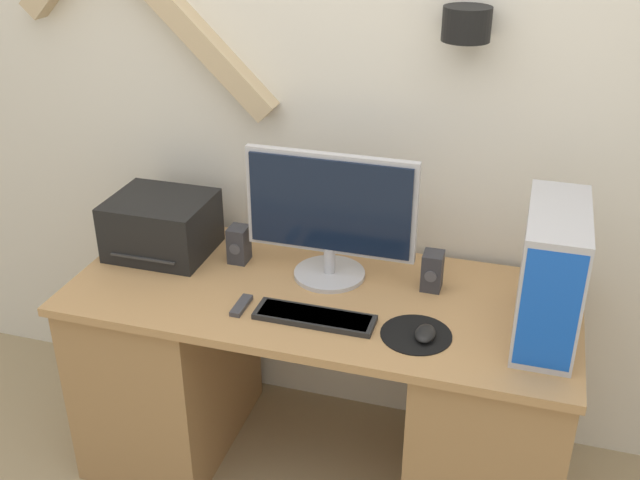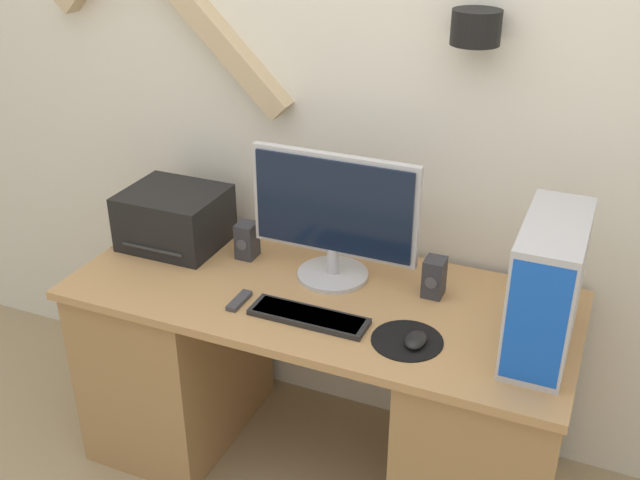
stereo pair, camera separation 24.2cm
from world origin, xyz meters
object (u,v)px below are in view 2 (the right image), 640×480
monitor (333,213)px  computer_tower (547,287)px  remote_control (239,301)px  keyboard (309,316)px  mouse (416,340)px  printer (175,218)px  speaker_left (247,240)px  speaker_right (434,277)px

monitor → computer_tower: (0.72, -0.15, -0.04)m
monitor → remote_control: (-0.22, -0.28, -0.23)m
monitor → keyboard: 0.37m
monitor → mouse: bearing=-36.7°
keyboard → printer: size_ratio=1.08×
computer_tower → printer: (-1.36, 0.15, -0.10)m
monitor → mouse: size_ratio=6.05×
mouse → speaker_left: size_ratio=0.73×
printer → speaker_right: printer is taller
printer → remote_control: size_ratio=2.93×
monitor → remote_control: 0.43m
mouse → speaker_left: (-0.73, 0.30, 0.05)m
speaker_left → remote_control: speaker_left is taller
speaker_right → remote_control: speaker_right is taller
printer → remote_control: printer is taller
computer_tower → speaker_left: 1.08m
keyboard → speaker_right: speaker_right is taller
speaker_right → mouse: bearing=-84.3°
remote_control → speaker_left: bearing=113.1°
printer → keyboard: bearing=-22.9°
speaker_left → speaker_right: size_ratio=1.00×
printer → speaker_left: 0.30m
speaker_left → remote_control: bearing=-66.9°
monitor → keyboard: monitor is taller
monitor → keyboard: size_ratio=1.52×
printer → monitor: bearing=-0.0°
printer → speaker_left: bearing=1.7°
mouse → computer_tower: 0.41m
speaker_right → monitor: bearing=-177.4°
speaker_left → printer: bearing=-178.3°
keyboard → speaker_left: speaker_left is taller
mouse → remote_control: mouse is taller
mouse → computer_tower: (0.34, 0.14, 0.19)m
printer → speaker_left: size_ratio=2.66×
keyboard → printer: printer is taller
computer_tower → speaker_left: bearing=171.5°
monitor → remote_control: size_ratio=4.84×
keyboard → remote_control: size_ratio=3.18×
mouse → speaker_left: bearing=157.8°
remote_control → computer_tower: bearing=8.2°
monitor → speaker_right: (0.35, 0.02, -0.17)m
monitor → computer_tower: monitor is taller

